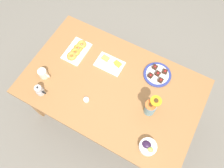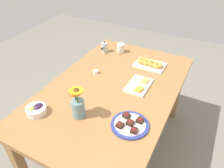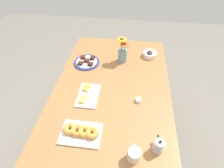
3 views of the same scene
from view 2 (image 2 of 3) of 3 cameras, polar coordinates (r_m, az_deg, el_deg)
The scene contains 10 objects.
ground_plane at distance 2.31m, azimuth 0.00°, elevation -15.80°, with size 6.00×6.00×0.00m, color slate.
dining_table at distance 1.84m, azimuth 0.00°, elevation -3.15°, with size 1.60×1.00×0.74m.
coffee_mug at distance 2.29m, azimuth 2.26°, elevation 9.37°, with size 0.11×0.08×0.09m.
grape_bowl at distance 1.63m, azimuth -19.15°, elevation -6.34°, with size 0.14×0.14×0.07m.
cheese_platter at distance 1.81m, azimuth 7.09°, elevation -0.30°, with size 0.26×0.17×0.03m.
croissant_platter at distance 2.09m, azimuth 9.80°, elevation 5.26°, with size 0.19×0.28×0.05m.
jam_cup_honey at distance 1.96m, azimuth -4.23°, elevation 3.23°, with size 0.05×0.05×0.03m.
dessert_plate at distance 1.47m, azimuth 4.71°, elevation -10.49°, with size 0.25×0.25×0.05m.
flower_vase at distance 1.50m, azimuth -8.89°, elevation -5.84°, with size 0.11×0.12×0.25m.
moka_pot at distance 2.30m, azimuth -1.96°, elevation 9.51°, with size 0.11×0.07×0.12m.
Camera 2 is at (1.26, 0.66, 1.82)m, focal length 35.00 mm.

